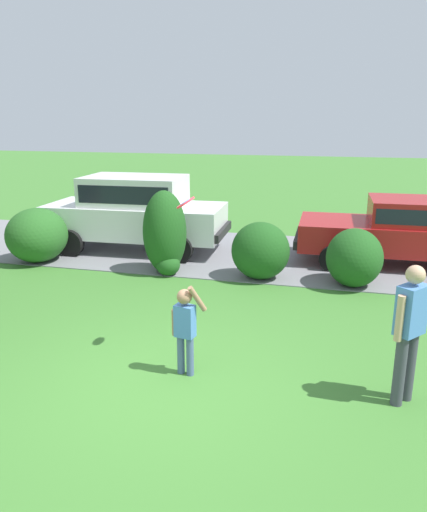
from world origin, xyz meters
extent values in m
plane|color=#3D752D|center=(0.00, 0.00, 0.00)|extent=(80.00, 80.00, 0.00)
cube|color=slate|center=(0.00, 6.51, 0.01)|extent=(28.00, 4.40, 0.02)
ellipsoid|color=#286023|center=(-4.79, 4.68, 0.65)|extent=(1.40, 1.51, 1.29)
ellipsoid|color=#1E511C|center=(-1.54, 4.60, 0.92)|extent=(0.95, 1.00, 1.84)
ellipsoid|color=#1E511C|center=(-1.42, 4.41, 0.24)|extent=(0.53, 0.53, 0.48)
ellipsoid|color=#1E511C|center=(0.57, 4.68, 0.62)|extent=(1.24, 1.12, 1.24)
ellipsoid|color=#1E511C|center=(2.49, 4.69, 0.60)|extent=(1.14, 1.29, 1.20)
cube|color=maroon|center=(3.36, 6.53, 0.68)|extent=(4.23, 1.91, 0.64)
cube|color=maroon|center=(3.67, 6.53, 1.28)|extent=(1.71, 1.65, 0.56)
cube|color=black|center=(3.67, 6.53, 1.28)|extent=(1.57, 1.66, 0.34)
cylinder|color=black|center=(2.07, 5.57, 0.30)|extent=(0.60, 0.23, 0.60)
cylinder|color=black|center=(2.04, 7.45, 0.30)|extent=(0.60, 0.23, 0.60)
cube|color=black|center=(1.22, 6.49, 0.52)|extent=(0.15, 1.75, 0.20)
cube|color=white|center=(-2.92, 6.25, 0.80)|extent=(4.57, 2.01, 0.80)
cube|color=white|center=(-2.92, 6.25, 1.56)|extent=(2.54, 1.71, 0.72)
cube|color=black|center=(-2.92, 6.25, 1.56)|extent=(2.34, 1.73, 0.43)
cylinder|color=black|center=(-4.28, 5.26, 0.34)|extent=(0.69, 0.25, 0.68)
cylinder|color=black|center=(-4.35, 7.13, 0.34)|extent=(0.69, 0.25, 0.68)
cylinder|color=black|center=(-1.49, 5.36, 0.34)|extent=(0.69, 0.25, 0.68)
cylinder|color=black|center=(-1.56, 7.24, 0.34)|extent=(0.69, 0.25, 0.68)
cube|color=black|center=(-5.21, 6.16, 0.60)|extent=(0.19, 1.75, 0.20)
cube|color=black|center=(-0.63, 6.34, 0.60)|extent=(0.19, 1.75, 0.20)
cylinder|color=#4C608C|center=(0.16, 0.41, 0.28)|extent=(0.10, 0.10, 0.55)
cylinder|color=#4C608C|center=(0.30, 0.39, 0.28)|extent=(0.10, 0.10, 0.55)
cube|color=#4C7FCC|center=(0.23, 0.40, 0.77)|extent=(0.29, 0.21, 0.44)
sphere|color=#A37556|center=(0.23, 0.40, 1.11)|extent=(0.20, 0.20, 0.20)
cylinder|color=#A37556|center=(0.39, 0.42, 1.09)|extent=(0.22, 0.22, 0.39)
cylinder|color=#A37556|center=(0.07, 0.43, 0.72)|extent=(0.07, 0.07, 0.36)
cylinder|color=red|center=(0.09, 0.95, 2.24)|extent=(0.26, 0.28, 0.19)
cylinder|color=#337FDB|center=(0.09, 0.95, 2.25)|extent=(0.15, 0.16, 0.11)
cylinder|color=#3F3F4C|center=(3.04, 0.47, 0.45)|extent=(0.14, 0.14, 0.90)
cylinder|color=#3F3F4C|center=(2.92, 0.32, 0.45)|extent=(0.14, 0.14, 0.90)
cube|color=#4C7FCC|center=(2.98, 0.40, 1.20)|extent=(0.40, 0.42, 0.60)
sphere|color=tan|center=(2.98, 0.40, 1.63)|extent=(0.22, 0.22, 0.22)
cylinder|color=tan|center=(3.12, 0.56, 1.15)|extent=(0.09, 0.09, 0.55)
cylinder|color=tan|center=(2.84, 0.23, 1.15)|extent=(0.09, 0.09, 0.55)
camera|label=1|loc=(2.04, -5.28, 3.35)|focal=34.36mm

